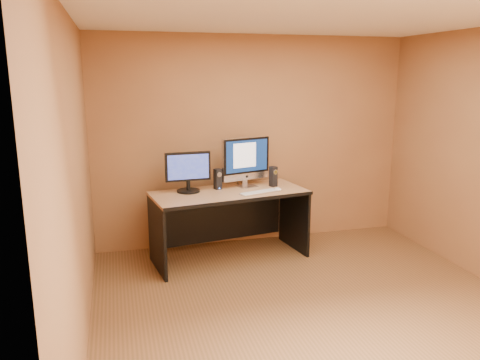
{
  "coord_description": "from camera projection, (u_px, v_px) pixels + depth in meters",
  "views": [
    {
      "loc": [
        -1.7,
        -3.61,
        2.12
      ],
      "look_at": [
        -0.36,
        1.33,
        0.96
      ],
      "focal_mm": 35.0,
      "sensor_mm": 36.0,
      "label": 1
    }
  ],
  "objects": [
    {
      "name": "desk",
      "position": [
        230.0,
        225.0,
        5.45
      ],
      "size": [
        1.85,
        1.02,
        0.81
      ],
      "primitive_type": null,
      "rotation": [
        0.0,
        0.0,
        0.15
      ],
      "color": "tan",
      "rests_on": "ground"
    },
    {
      "name": "cable_b",
      "position": [
        238.0,
        184.0,
        5.72
      ],
      "size": [
        0.04,
        0.2,
        0.01
      ],
      "primitive_type": "cylinder",
      "rotation": [
        1.57,
        0.0,
        -0.16
      ],
      "color": "black",
      "rests_on": "desk"
    },
    {
      "name": "mouse",
      "position": [
        278.0,
        189.0,
        5.4
      ],
      "size": [
        0.08,
        0.12,
        0.04
      ],
      "primitive_type": "ellipsoid",
      "rotation": [
        0.0,
        0.0,
        0.16
      ],
      "color": "white",
      "rests_on": "desk"
    },
    {
      "name": "cable_a",
      "position": [
        248.0,
        184.0,
        5.72
      ],
      "size": [
        0.12,
        0.21,
        0.01
      ],
      "primitive_type": "cylinder",
      "rotation": [
        1.57,
        0.0,
        0.51
      ],
      "color": "black",
      "rests_on": "desk"
    },
    {
      "name": "ceiling",
      "position": [
        327.0,
        13.0,
        3.73
      ],
      "size": [
        4.0,
        4.0,
        0.0
      ],
      "primitive_type": "plane",
      "color": "white",
      "rests_on": "walls"
    },
    {
      "name": "floor",
      "position": [
        316.0,
        310.0,
        4.3
      ],
      "size": [
        4.0,
        4.0,
        0.0
      ],
      "primitive_type": "plane",
      "color": "brown",
      "rests_on": "ground"
    },
    {
      "name": "walls",
      "position": [
        321.0,
        172.0,
        4.02
      ],
      "size": [
        4.0,
        4.0,
        2.6
      ],
      "primitive_type": null,
      "color": "#98663D",
      "rests_on": "ground"
    },
    {
      "name": "second_monitor",
      "position": [
        188.0,
        172.0,
        5.3
      ],
      "size": [
        0.54,
        0.28,
        0.46
      ],
      "primitive_type": null,
      "rotation": [
        0.0,
        0.0,
        0.04
      ],
      "color": "black",
      "rests_on": "desk"
    },
    {
      "name": "imac",
      "position": [
        247.0,
        162.0,
        5.52
      ],
      "size": [
        0.66,
        0.39,
        0.6
      ],
      "primitive_type": null,
      "rotation": [
        0.0,
        0.0,
        0.27
      ],
      "color": "#BDBDC1",
      "rests_on": "desk"
    },
    {
      "name": "speaker_right",
      "position": [
        273.0,
        176.0,
        5.59
      ],
      "size": [
        0.1,
        0.1,
        0.24
      ],
      "primitive_type": null,
      "rotation": [
        0.0,
        0.0,
        0.34
      ],
      "color": "black",
      "rests_on": "desk"
    },
    {
      "name": "speaker_left",
      "position": [
        218.0,
        179.0,
        5.45
      ],
      "size": [
        0.09,
        0.1,
        0.24
      ],
      "primitive_type": null,
      "rotation": [
        0.0,
        0.0,
        0.29
      ],
      "color": "black",
      "rests_on": "desk"
    },
    {
      "name": "keyboard",
      "position": [
        259.0,
        192.0,
        5.29
      ],
      "size": [
        0.49,
        0.26,
        0.02
      ],
      "primitive_type": "cube",
      "rotation": [
        0.0,
        0.0,
        0.3
      ],
      "color": "silver",
      "rests_on": "desk"
    }
  ]
}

